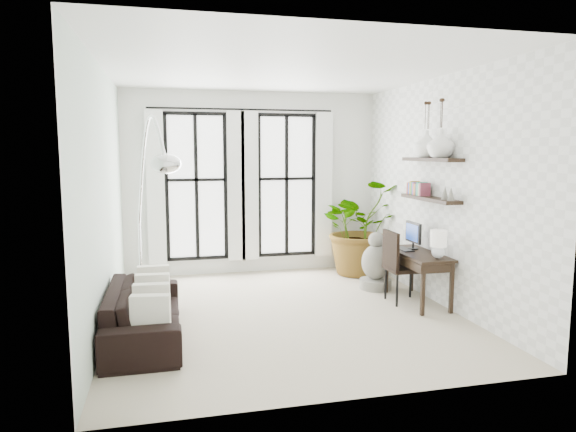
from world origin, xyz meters
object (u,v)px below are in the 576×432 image
object	(u,v)px
buddha	(376,265)
desk_chair	(398,262)
desk	(419,256)
arc_lamp	(150,162)
sofa	(144,312)
plant	(360,227)

from	to	relation	value
buddha	desk_chair	bearing A→B (deg)	-88.91
desk	arc_lamp	size ratio (longest dim) A/B	0.47
sofa	desk_chair	bearing A→B (deg)	-79.75
sofa	desk	size ratio (longest dim) A/B	1.68
arc_lamp	buddha	size ratio (longest dim) A/B	2.89
sofa	desk	bearing A→B (deg)	-82.40
desk_chair	arc_lamp	bearing A→B (deg)	177.70
plant	buddha	bearing A→B (deg)	-96.91
desk	desk_chair	xyz separation A→B (m)	(-0.25, 0.13, -0.10)
sofa	arc_lamp	distance (m)	1.90
arc_lamp	buddha	world-z (taller)	arc_lamp
sofa	desk_chair	world-z (taller)	desk_chair
sofa	buddha	distance (m)	3.75
sofa	arc_lamp	xyz separation A→B (m)	(0.10, 0.80, 1.73)
arc_lamp	buddha	xyz separation A→B (m)	(3.38, 0.60, -1.65)
sofa	arc_lamp	bearing A→B (deg)	-7.18
desk	arc_lamp	xyz separation A→B (m)	(-3.65, 0.31, 1.33)
plant	buddha	size ratio (longest dim) A/B	1.85
plant	arc_lamp	size ratio (longest dim) A/B	0.64
sofa	buddha	world-z (taller)	buddha
plant	arc_lamp	world-z (taller)	arc_lamp
sofa	plant	size ratio (longest dim) A/B	1.24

